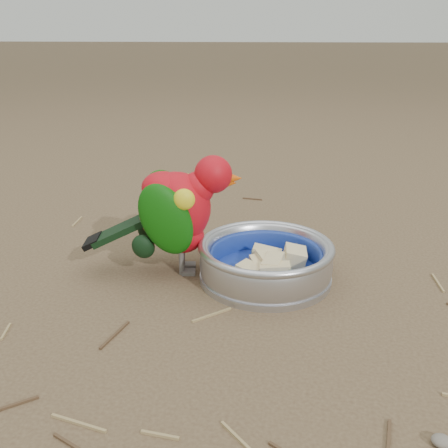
# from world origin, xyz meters

# --- Properties ---
(ground) EXTENTS (60.00, 60.00, 0.00)m
(ground) POSITION_xyz_m (0.00, 0.00, 0.00)
(ground) COLOR brown
(food_bowl) EXTENTS (0.21, 0.21, 0.02)m
(food_bowl) POSITION_xyz_m (-0.03, 0.05, 0.01)
(food_bowl) COLOR #B2B2BA
(food_bowl) RESTS_ON ground
(bowl_wall) EXTENTS (0.21, 0.21, 0.04)m
(bowl_wall) POSITION_xyz_m (-0.03, 0.05, 0.04)
(bowl_wall) COLOR #B2B2BA
(bowl_wall) RESTS_ON food_bowl
(fruit_wedges) EXTENTS (0.12, 0.12, 0.03)m
(fruit_wedges) POSITION_xyz_m (-0.03, 0.05, 0.03)
(fruit_wedges) COLOR beige
(fruit_wedges) RESTS_ON food_bowl
(lory_parrot) EXTENTS (0.25, 0.16, 0.18)m
(lory_parrot) POSITION_xyz_m (-0.17, 0.05, 0.09)
(lory_parrot) COLOR #B50B15
(lory_parrot) RESTS_ON ground
(ground_debris) EXTENTS (0.90, 0.80, 0.01)m
(ground_debris) POSITION_xyz_m (0.04, 0.04, 0.00)
(ground_debris) COLOR #977F51
(ground_debris) RESTS_ON ground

